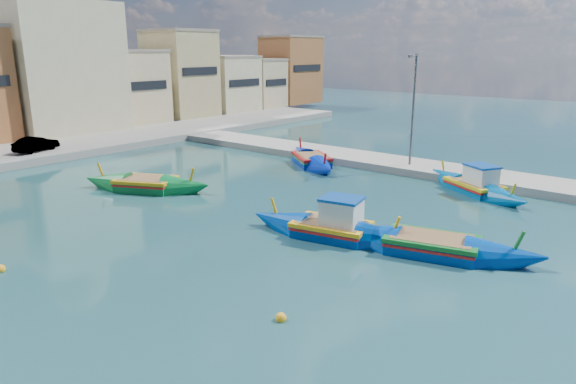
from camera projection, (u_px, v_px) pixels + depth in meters
ground at (344, 276)px, 19.39m from camera, size 160.00×160.00×0.00m
east_quay at (499, 180)px, 32.76m from camera, size 4.00×70.00×0.50m
north_townhouses at (25, 87)px, 47.00m from camera, size 83.20×7.87×10.19m
church_block at (52, 48)px, 48.95m from camera, size 10.00×10.00×19.10m
quay_street_lamp at (413, 110)px, 34.90m from camera, size 1.18×0.16×8.00m
luzzu_turquoise_cabin at (475, 187)px, 30.66m from camera, size 5.97×8.33×2.75m
luzzu_blue_cabin at (332, 230)px, 23.35m from camera, size 3.68×8.60×2.96m
luzzu_cyan_mid at (312, 161)px, 38.09m from camera, size 7.06×8.43×2.65m
luzzu_green at (146, 186)px, 31.19m from camera, size 5.68×8.53×2.66m
luzzu_blue_south at (431, 247)px, 21.50m from camera, size 4.36×9.46×2.66m
mooring_buoys at (278, 228)px, 24.39m from camera, size 24.03×22.33×0.36m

